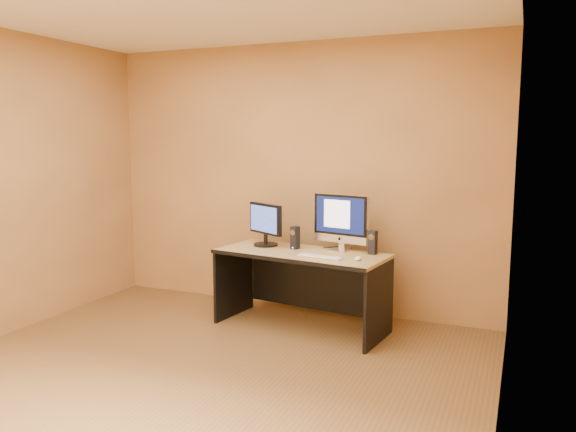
{
  "coord_description": "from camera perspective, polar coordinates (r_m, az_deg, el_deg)",
  "views": [
    {
      "loc": [
        2.08,
        -3.11,
        1.69
      ],
      "look_at": [
        0.21,
        1.3,
        1.02
      ],
      "focal_mm": 35.0,
      "sensor_mm": 36.0,
      "label": 1
    }
  ],
  "objects": [
    {
      "name": "floor",
      "position": [
        4.1,
        -10.27,
        -16.49
      ],
      "size": [
        4.0,
        4.0,
        0.0
      ],
      "primitive_type": "plane",
      "color": "brown",
      "rests_on": "ground"
    },
    {
      "name": "walls",
      "position": [
        3.76,
        -10.76,
        1.87
      ],
      "size": [
        4.0,
        4.0,
        2.6
      ],
      "primitive_type": null,
      "color": "#AD7E46",
      "rests_on": "ground"
    },
    {
      "name": "desk",
      "position": [
        5.03,
        1.34,
        -7.53
      ],
      "size": [
        1.57,
        0.85,
        0.69
      ],
      "primitive_type": null,
      "rotation": [
        0.0,
        0.0,
        -0.13
      ],
      "color": "tan",
      "rests_on": "ground"
    },
    {
      "name": "imac",
      "position": [
        4.98,
        5.24,
        -0.62
      ],
      "size": [
        0.56,
        0.3,
        0.51
      ],
      "primitive_type": null,
      "rotation": [
        0.0,
        0.0,
        -0.21
      ],
      "color": "silver",
      "rests_on": "desk"
    },
    {
      "name": "second_monitor",
      "position": [
        5.21,
        -2.29,
        -0.9
      ],
      "size": [
        0.5,
        0.41,
        0.39
      ],
      "primitive_type": null,
      "rotation": [
        0.0,
        0.0,
        -0.5
      ],
      "color": "black",
      "rests_on": "desk"
    },
    {
      "name": "speaker_left",
      "position": [
        5.07,
        0.72,
        -2.22
      ],
      "size": [
        0.08,
        0.08,
        0.21
      ],
      "primitive_type": null,
      "rotation": [
        0.0,
        0.0,
        -0.32
      ],
      "color": "black",
      "rests_on": "desk"
    },
    {
      "name": "speaker_right",
      "position": [
        4.89,
        8.61,
        -2.68
      ],
      "size": [
        0.07,
        0.08,
        0.21
      ],
      "primitive_type": null,
      "rotation": [
        0.0,
        0.0,
        -0.16
      ],
      "color": "black",
      "rests_on": "desk"
    },
    {
      "name": "keyboard",
      "position": [
        4.71,
        3.21,
        -4.16
      ],
      "size": [
        0.41,
        0.15,
        0.02
      ],
      "primitive_type": "cube",
      "rotation": [
        0.0,
        0.0,
        -0.1
      ],
      "color": "silver",
      "rests_on": "desk"
    },
    {
      "name": "mouse",
      "position": [
        4.65,
        7.12,
        -4.28
      ],
      "size": [
        0.06,
        0.1,
        0.03
      ],
      "primitive_type": "ellipsoid",
      "rotation": [
        0.0,
        0.0,
        0.01
      ],
      "color": "white",
      "rests_on": "desk"
    },
    {
      "name": "cable_a",
      "position": [
        5.1,
        6.36,
        -3.33
      ],
      "size": [
        0.03,
        0.21,
        0.01
      ],
      "primitive_type": "cylinder",
      "rotation": [
        1.57,
        0.0,
        0.1
      ],
      "color": "black",
      "rests_on": "desk"
    },
    {
      "name": "cable_b",
      "position": [
        5.16,
        4.43,
        -3.18
      ],
      "size": [
        0.12,
        0.13,
        0.01
      ],
      "primitive_type": "cylinder",
      "rotation": [
        1.57,
        0.0,
        -0.74
      ],
      "color": "black",
      "rests_on": "desk"
    }
  ]
}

